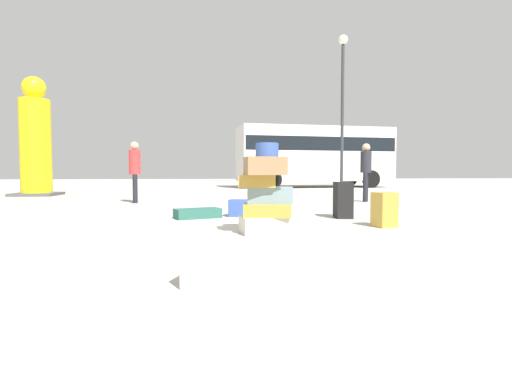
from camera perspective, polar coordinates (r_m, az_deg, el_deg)
ground_plane at (r=5.31m, az=-2.81°, el=-5.95°), size 80.00×80.00×0.00m
suitcase_tower at (r=5.18m, az=1.48°, el=-0.62°), size 0.78×0.64×1.20m
suitcase_navy_right_side at (r=7.17m, az=-0.90°, el=-2.39°), size 0.82×0.48×0.31m
suitcase_cream_foreground_near at (r=2.86m, az=-4.11°, el=-10.78°), size 0.68×0.57×0.29m
suitcase_tan_upright_blue at (r=6.11m, az=18.35°, el=-2.48°), size 0.35×0.34×0.52m
suitcase_teal_white_trunk at (r=6.99m, az=-8.59°, el=-3.12°), size 0.88×0.63×0.17m
suitcase_black_left_side at (r=7.09m, az=12.68°, el=-1.15°), size 0.31×0.40×0.64m
person_bearded_onlooker at (r=10.78m, az=-17.40°, el=3.58°), size 0.30×0.34×1.62m
person_tourist_with_camera at (r=11.14m, az=15.85°, el=3.56°), size 0.30×0.31×1.61m
yellow_dummy_statue at (r=15.47m, az=-29.68°, el=6.27°), size 1.39×1.39×4.08m
parked_bus at (r=20.95m, az=8.59°, el=5.71°), size 8.29×3.31×3.15m
lamp_post at (r=15.64m, az=12.61°, el=14.38°), size 0.36×0.36×6.01m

